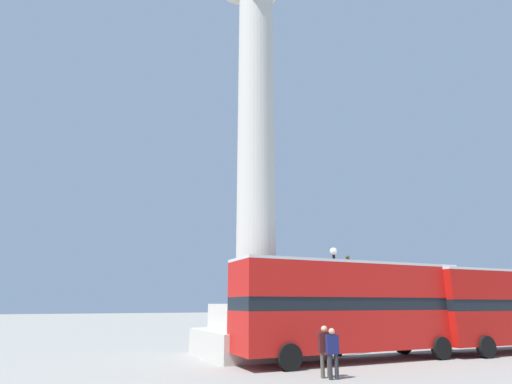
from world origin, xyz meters
name	(u,v)px	position (x,y,z in m)	size (l,w,h in m)	color
ground_plane	(256,356)	(0.00, 0.00, 0.00)	(200.00, 200.00, 0.00)	gray
monument_column	(256,188)	(0.00, 0.00, 8.58)	(5.33, 5.33, 23.54)	beige
bus_a	(511,306)	(13.50, -4.22, 2.34)	(11.34, 3.20, 4.22)	#B7140F
bus_b	(352,305)	(3.21, -3.60, 2.40)	(11.33, 2.86, 4.34)	red
equestrian_statue	(351,317)	(9.11, 4.19, 1.58)	(4.13, 3.40, 5.82)	beige
street_lamp	(336,296)	(3.66, -1.76, 2.86)	(0.40, 0.40, 5.31)	black
pedestrian_near_lamp	(333,351)	(-0.27, -6.90, 0.91)	(0.46, 0.24, 1.65)	#28282D
pedestrian_by_plinth	(325,348)	(-0.33, -6.54, 0.96)	(0.48, 0.27, 1.71)	#4C473D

